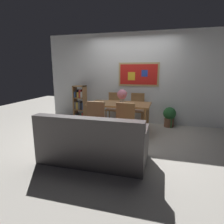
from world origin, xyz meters
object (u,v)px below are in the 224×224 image
(dining_chair_far_left, at_px, (114,106))
(flower_vase, at_px, (122,95))
(dining_chair_far_right, at_px, (137,107))
(leather_couch, at_px, (93,144))
(dining_chair_near_left, at_px, (97,118))
(dining_table, at_px, (120,107))
(dining_chair_near_right, at_px, (126,120))
(potted_ivy, at_px, (169,116))
(tv_remote, at_px, (130,104))
(bookshelf, at_px, (80,105))

(dining_chair_far_left, relative_size, flower_vase, 2.61)
(dining_chair_far_right, bearing_deg, leather_couch, -99.35)
(dining_chair_far_right, relative_size, flower_vase, 2.61)
(dining_chair_far_right, xyz_separation_m, dining_chair_near_left, (-0.64, -1.52, 0.00))
(dining_chair_far_right, bearing_deg, flower_vase, -107.93)
(dining_table, relative_size, dining_chair_near_right, 1.65)
(dining_table, height_order, potted_ivy, dining_table)
(flower_vase, distance_m, tv_remote, 0.31)
(leather_couch, distance_m, tv_remote, 1.66)
(dining_table, height_order, bookshelf, bookshelf)
(bookshelf, height_order, potted_ivy, bookshelf)
(dining_chair_near_left, relative_size, flower_vase, 2.61)
(dining_table, relative_size, leather_couch, 0.84)
(dining_chair_far_left, bearing_deg, dining_table, -65.50)
(dining_chair_far_right, xyz_separation_m, dining_chair_far_left, (-0.66, -0.02, 0.00))
(dining_chair_far_right, bearing_deg, dining_table, -113.48)
(leather_couch, relative_size, bookshelf, 1.65)
(dining_table, relative_size, flower_vase, 4.32)
(dining_table, relative_size, potted_ivy, 2.65)
(dining_table, bearing_deg, dining_chair_far_left, 114.50)
(dining_table, xyz_separation_m, dining_chair_near_left, (-0.31, -0.76, -0.11))
(flower_vase, bearing_deg, dining_chair_near_right, -70.59)
(dining_table, height_order, dining_chair_near_right, dining_chair_near_right)
(dining_table, bearing_deg, bookshelf, 151.92)
(leather_couch, bearing_deg, dining_chair_near_right, 66.91)
(dining_chair_far_right, bearing_deg, dining_chair_near_left, -112.93)
(dining_chair_far_left, height_order, potted_ivy, dining_chair_far_left)
(dining_chair_near_right, xyz_separation_m, potted_ivy, (0.91, 1.58, -0.24))
(dining_chair_far_right, distance_m, tv_remote, 0.90)
(leather_couch, bearing_deg, potted_ivy, 62.59)
(dining_chair_near_left, xyz_separation_m, potted_ivy, (1.54, 1.59, -0.24))
(dining_chair_near_left, height_order, potted_ivy, dining_chair_near_left)
(dining_table, height_order, flower_vase, flower_vase)
(dining_chair_far_left, bearing_deg, dining_chair_near_left, -89.19)
(dining_table, distance_m, dining_chair_near_right, 0.83)
(dining_chair_near_left, xyz_separation_m, bookshelf, (-1.11, 1.52, -0.03))
(dining_chair_far_right, height_order, flower_vase, flower_vase)
(dining_table, distance_m, tv_remote, 0.33)
(dining_chair_far_right, distance_m, dining_chair_near_left, 1.65)
(tv_remote, bearing_deg, flower_vase, 162.04)
(potted_ivy, bearing_deg, dining_chair_far_right, -175.59)
(dining_chair_near_right, bearing_deg, tv_remote, 92.58)
(tv_remote, bearing_deg, dining_chair_far_left, 126.34)
(dining_chair_near_left, xyz_separation_m, dining_chair_far_left, (-0.02, 1.50, 0.00))
(flower_vase, xyz_separation_m, tv_remote, (0.22, -0.07, -0.20))
(bookshelf, bearing_deg, potted_ivy, 1.41)
(bookshelf, height_order, tv_remote, bookshelf)
(dining_chair_far_right, distance_m, dining_chair_near_right, 1.51)
(dining_table, xyz_separation_m, dining_chair_far_right, (0.33, 0.76, -0.11))
(dining_table, height_order, dining_chair_far_left, dining_chair_far_left)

